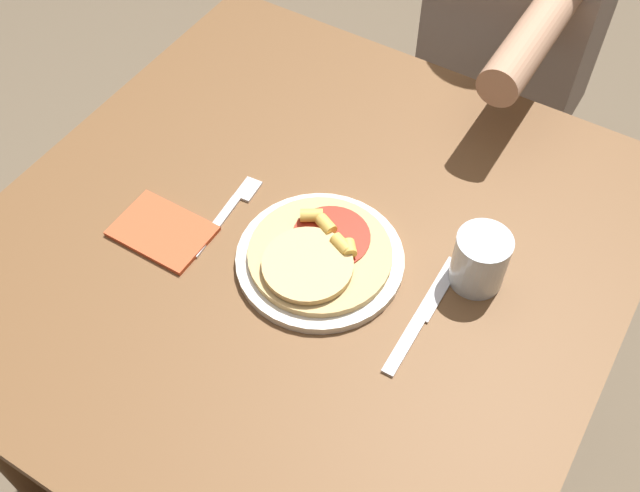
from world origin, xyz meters
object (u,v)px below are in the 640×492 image
dining_table (305,285)px  plate (320,259)px  drinking_glass (480,260)px  pizza (319,254)px  person_diner (516,22)px  knife (422,316)px  fork (229,211)px

dining_table → plate: (0.04, -0.02, 0.12)m
drinking_glass → plate: bearing=-155.9°
pizza → person_diner: 0.75m
knife → person_diner: (-0.16, 0.75, -0.04)m
plate → fork: plate is taller
dining_table → fork: size_ratio=5.45×
fork → knife: same height
drinking_glass → person_diner: size_ratio=0.08×
knife → drinking_glass: (0.04, 0.10, 0.04)m
person_diner → dining_table: bearing=-94.3°
dining_table → knife: knife is taller
dining_table → pizza: pizza is taller
dining_table → plate: plate is taller
plate → knife: 0.17m
pizza → plate: bearing=90.1°
plate → fork: bearing=176.6°
dining_table → plate: size_ratio=3.85×
pizza → person_diner: (0.01, 0.75, -0.06)m
drinking_glass → person_diner: person_diner is taller
plate → drinking_glass: 0.23m
dining_table → knife: bearing=-7.1°
fork → person_diner: size_ratio=0.15×
plate → person_diner: bearing=88.9°
knife → fork: bearing=177.1°
fork → person_diner: (0.19, 0.74, -0.04)m
pizza → person_diner: bearing=88.9°
dining_table → person_diner: size_ratio=0.80×
pizza → dining_table: bearing=150.8°
drinking_glass → fork: bearing=-167.7°
fork → knife: (0.34, -0.02, 0.00)m
fork → person_diner: 0.76m
drinking_glass → knife: bearing=-109.9°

